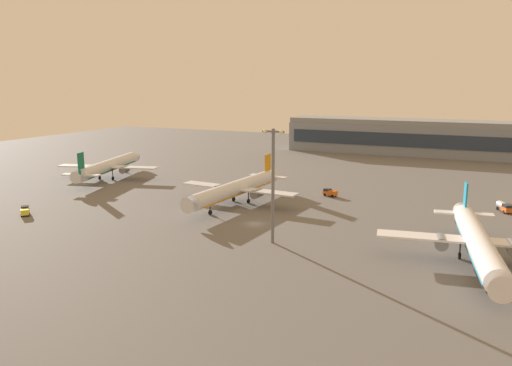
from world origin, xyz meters
The scene contains 9 objects.
ground_plane centered at (0.00, 0.00, 0.00)m, with size 416.00×416.00×0.00m, color #605E5B.
terminal_building centered at (28.08, 141.28, 8.09)m, with size 138.70×22.40×16.40m.
airplane_near_gate centered at (49.39, -7.51, 4.58)m, with size 36.83×47.11×12.11m.
airplane_taxiway_distant centered at (-13.21, 16.35, 4.49)m, with size 36.11×46.36×11.88m.
airplane_terminal_side centered at (-71.92, 31.08, 4.54)m, with size 36.15×46.06×12.00m.
baggage_tractor centered at (-57.57, -17.56, 1.18)m, with size 4.37×4.25×2.25m.
fuel_truck centered at (55.56, 38.22, 1.37)m, with size 4.53×6.60×2.35m.
maintenance_van centered at (7.96, 36.73, 1.18)m, with size 4.53×3.05×2.25m.
apron_light_west centered at (9.51, -11.66, 14.06)m, with size 4.80×0.90×24.47m.
Camera 1 is at (49.21, -106.48, 33.79)m, focal length 35.10 mm.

